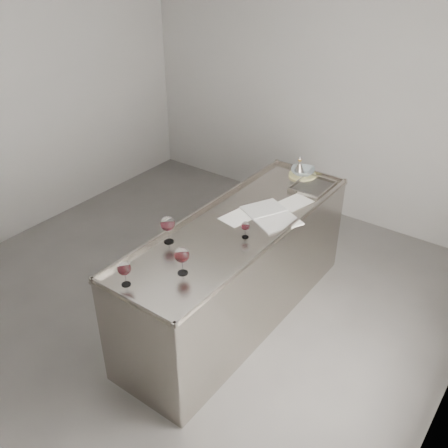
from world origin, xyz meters
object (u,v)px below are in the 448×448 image
Objects in this scene: counter at (238,271)px; ceramic_bowl at (303,171)px; wine_glass_middle at (124,269)px; wine_funnel at (299,169)px; wine_glass_small at (246,226)px; wine_glass_right at (182,256)px; wine_glass_left at (168,224)px; notebook at (271,215)px.

ceramic_bowl reaches higher than counter.
wine_funnel is at bearing 87.29° from wine_glass_middle.
counter is 0.60m from wine_glass_small.
counter is at bearing -89.13° from ceramic_bowl.
wine_funnel is at bearing 93.68° from wine_glass_right.
wine_glass_left is 0.90m from notebook.
wine_glass_left is 1.62m from wine_funnel.
wine_glass_left reaches higher than counter.
notebook is at bearing 85.52° from wine_glass_right.
ceramic_bowl is (0.26, 1.60, -0.11)m from wine_glass_left.
wine_glass_small is at bearing -61.77° from notebook.
counter is 0.86m from wine_glass_left.
wine_funnel reaches higher than wine_glass_middle.
ceramic_bowl is at bearing 127.70° from notebook.
wine_glass_left is 0.97× the size of ceramic_bowl.
counter is at bearing 81.67° from wine_glass_middle.
ceramic_bowl is at bearing 80.84° from wine_glass_left.
wine_glass_middle is (0.12, -0.56, -0.03)m from wine_glass_left.
wine_glass_middle is 1.37m from notebook.
wine_glass_left is 1.63m from ceramic_bowl.
wine_funnel is (0.10, 2.16, -0.07)m from wine_glass_middle.
ceramic_bowl is (-0.17, 1.21, -0.05)m from wine_glass_small.
ceramic_bowl is (0.14, 2.16, -0.08)m from wine_glass_middle.
wine_glass_middle is (-0.16, -1.08, 0.59)m from counter.
counter is 1.20m from wine_funnel.
wine_glass_small is 0.40m from notebook.
counter is 13.54× the size of wine_glass_middle.
wine_glass_left is 0.58m from wine_glass_small.
wine_glass_right is 1.84m from ceramic_bowl.
wine_glass_middle is at bearing -93.76° from ceramic_bowl.
wine_glass_right is at bearing -67.67° from notebook.
wine_funnel reaches higher than ceramic_bowl.
wine_glass_middle is 0.39m from wine_glass_right.
ceramic_bowl is (-0.08, 1.84, -0.10)m from wine_glass_right.
wine_glass_small is 1.23m from wine_funnel.
wine_glass_left is 1.06× the size of wine_glass_right.
counter is 10.89× the size of ceramic_bowl.
wine_glass_left is at bearing -99.16° from ceramic_bowl.
wine_funnel reaches higher than notebook.
wine_glass_left is 0.57m from wine_glass_middle.
wine_glass_right is 1.52× the size of wine_glass_small.
wine_glass_right reaches higher than notebook.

